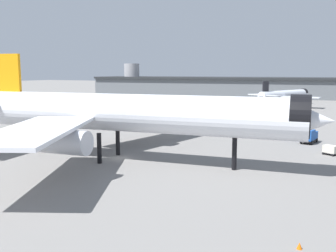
% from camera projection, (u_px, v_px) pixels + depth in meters
% --- Properties ---
extents(ground, '(900.00, 900.00, 0.00)m').
position_uv_depth(ground, '(120.00, 158.00, 69.26)').
color(ground, slate).
extents(airliner_near_gate, '(68.97, 62.53, 18.95)m').
position_uv_depth(airliner_near_gate, '(121.00, 113.00, 66.91)').
color(airliner_near_gate, silver).
rests_on(airliner_near_gate, ground).
extents(airliner_far_taxiway, '(33.72, 37.80, 11.37)m').
position_uv_depth(airliner_far_taxiway, '(284.00, 95.00, 172.02)').
color(airliner_far_taxiway, silver).
rests_on(airliner_far_taxiway, ground).
extents(terminal_building, '(175.43, 47.69, 20.58)m').
position_uv_depth(terminal_building, '(224.00, 86.00, 238.72)').
color(terminal_building, slate).
rests_on(terminal_building, ground).
extents(service_truck_front, '(3.31, 5.80, 3.00)m').
position_uv_depth(service_truck_front, '(309.00, 136.00, 83.87)').
color(service_truck_front, black).
rests_on(service_truck_front, ground).
extents(baggage_cart_trailing, '(2.82, 2.62, 1.82)m').
position_uv_depth(baggage_cart_trailing, '(330.00, 150.00, 72.09)').
color(baggage_cart_trailing, black).
rests_on(baggage_cart_trailing, ground).
extents(traffic_cone_wingtip, '(0.50, 0.50, 0.63)m').
position_uv_depth(traffic_cone_wingtip, '(299.00, 246.00, 34.01)').
color(traffic_cone_wingtip, '#F2600C').
rests_on(traffic_cone_wingtip, ground).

